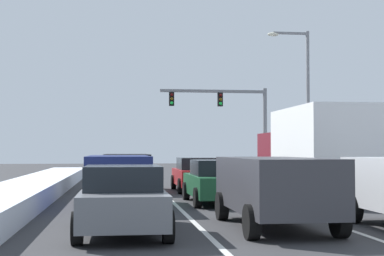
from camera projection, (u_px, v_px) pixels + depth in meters
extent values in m
plane|color=#333335|center=(228.00, 206.00, 19.04)|extent=(120.00, 120.00, 0.00)
cube|color=silver|center=(254.00, 197.00, 22.60)|extent=(0.14, 37.03, 0.01)
cube|color=silver|center=(168.00, 198.00, 22.16)|extent=(0.14, 37.03, 0.01)
cube|color=silver|center=(380.00, 188.00, 23.29)|extent=(1.85, 37.03, 0.61)
cube|color=silver|center=(28.00, 191.00, 21.49)|extent=(2.19, 37.03, 0.64)
cylinder|color=black|center=(353.00, 208.00, 14.55)|extent=(0.25, 0.74, 0.74)
cube|color=maroon|center=(291.00, 157.00, 23.82)|extent=(2.35, 2.20, 2.00)
cube|color=silver|center=(322.00, 144.00, 20.27)|extent=(2.35, 5.00, 2.60)
cylinder|color=black|center=(263.00, 183.00, 23.93)|extent=(0.28, 0.92, 0.92)
cylinder|color=black|center=(315.00, 183.00, 24.22)|extent=(0.28, 0.92, 0.92)
cylinder|color=black|center=(305.00, 193.00, 18.58)|extent=(0.28, 0.92, 0.92)
cylinder|color=black|center=(371.00, 192.00, 18.87)|extent=(0.28, 0.92, 0.92)
cube|color=#937F60|center=(254.00, 174.00, 29.35)|extent=(1.82, 4.50, 0.70)
cube|color=black|center=(254.00, 162.00, 29.23)|extent=(1.64, 2.20, 0.55)
cube|color=red|center=(251.00, 173.00, 27.09)|extent=(0.24, 0.08, 0.14)
cube|color=red|center=(279.00, 173.00, 27.27)|extent=(0.24, 0.08, 0.14)
cylinder|color=black|center=(231.00, 178.00, 30.76)|extent=(0.22, 0.66, 0.66)
cylinder|color=black|center=(263.00, 178.00, 30.99)|extent=(0.22, 0.66, 0.66)
cylinder|color=black|center=(244.00, 181.00, 27.69)|extent=(0.22, 0.66, 0.66)
cylinder|color=black|center=(279.00, 181.00, 27.92)|extent=(0.22, 0.66, 0.66)
cube|color=#38383D|center=(274.00, 184.00, 13.61)|extent=(1.95, 4.90, 1.25)
cube|color=black|center=(307.00, 177.00, 11.23)|extent=(1.56, 0.06, 0.55)
cube|color=red|center=(269.00, 197.00, 11.13)|extent=(0.20, 0.08, 0.28)
cube|color=red|center=(345.00, 196.00, 11.33)|extent=(0.20, 0.08, 0.28)
cylinder|color=black|center=(222.00, 206.00, 15.14)|extent=(0.25, 0.74, 0.74)
cylinder|color=black|center=(291.00, 205.00, 15.39)|extent=(0.25, 0.74, 0.74)
cylinder|color=black|center=(252.00, 222.00, 11.78)|extent=(0.25, 0.74, 0.74)
cylinder|color=black|center=(340.00, 220.00, 12.02)|extent=(0.25, 0.74, 0.74)
cube|color=#1E5633|center=(217.00, 185.00, 19.88)|extent=(1.82, 4.50, 0.70)
cube|color=black|center=(217.00, 168.00, 19.76)|extent=(1.64, 2.20, 0.55)
cube|color=red|center=(207.00, 186.00, 17.62)|extent=(0.24, 0.08, 0.14)
cube|color=red|center=(250.00, 185.00, 17.80)|extent=(0.24, 0.08, 0.14)
cylinder|color=black|center=(186.00, 191.00, 21.29)|extent=(0.22, 0.66, 0.66)
cylinder|color=black|center=(233.00, 190.00, 21.52)|extent=(0.22, 0.66, 0.66)
cylinder|color=black|center=(198.00, 198.00, 18.22)|extent=(0.22, 0.66, 0.66)
cylinder|color=black|center=(252.00, 197.00, 18.45)|extent=(0.22, 0.66, 0.66)
cube|color=maroon|center=(196.00, 177.00, 25.79)|extent=(1.82, 4.50, 0.70)
cube|color=black|center=(197.00, 164.00, 25.66)|extent=(1.64, 2.20, 0.55)
cube|color=red|center=(187.00, 177.00, 23.52)|extent=(0.24, 0.08, 0.14)
cube|color=red|center=(220.00, 177.00, 23.70)|extent=(0.24, 0.08, 0.14)
cylinder|color=black|center=(174.00, 182.00, 27.20)|extent=(0.22, 0.66, 0.66)
cylinder|color=black|center=(210.00, 182.00, 27.42)|extent=(0.22, 0.66, 0.66)
cylinder|color=black|center=(181.00, 186.00, 24.12)|extent=(0.22, 0.66, 0.66)
cylinder|color=black|center=(222.00, 186.00, 24.35)|extent=(0.22, 0.66, 0.66)
cube|color=slate|center=(123.00, 205.00, 12.77)|extent=(1.82, 4.50, 0.70)
cube|color=black|center=(123.00, 178.00, 12.64)|extent=(1.64, 2.20, 0.55)
cube|color=red|center=(86.00, 210.00, 10.50)|extent=(0.24, 0.08, 0.14)
cube|color=red|center=(161.00, 209.00, 10.68)|extent=(0.24, 0.08, 0.14)
cylinder|color=black|center=(86.00, 211.00, 14.18)|extent=(0.22, 0.66, 0.66)
cylinder|color=black|center=(157.00, 210.00, 14.40)|extent=(0.22, 0.66, 0.66)
cylinder|color=black|center=(77.00, 228.00, 11.10)|extent=(0.22, 0.66, 0.66)
cylinder|color=black|center=(168.00, 227.00, 11.33)|extent=(0.22, 0.66, 0.66)
cube|color=navy|center=(119.00, 175.00, 18.54)|extent=(1.95, 4.90, 1.25)
cube|color=black|center=(119.00, 169.00, 16.16)|extent=(1.56, 0.06, 0.55)
cube|color=red|center=(91.00, 182.00, 16.05)|extent=(0.20, 0.08, 0.28)
cube|color=red|center=(146.00, 182.00, 16.25)|extent=(0.20, 0.08, 0.28)
cylinder|color=black|center=(91.00, 192.00, 20.07)|extent=(0.25, 0.74, 0.74)
cylinder|color=black|center=(145.00, 192.00, 20.32)|extent=(0.25, 0.74, 0.74)
cylinder|color=black|center=(86.00, 201.00, 16.70)|extent=(0.25, 0.74, 0.74)
cylinder|color=black|center=(151.00, 200.00, 16.95)|extent=(0.25, 0.74, 0.74)
cube|color=black|center=(126.00, 168.00, 25.48)|extent=(1.95, 4.90, 1.25)
cube|color=black|center=(127.00, 163.00, 23.11)|extent=(1.56, 0.06, 0.55)
cube|color=red|center=(108.00, 173.00, 23.00)|extent=(0.20, 0.08, 0.28)
cube|color=red|center=(146.00, 172.00, 23.20)|extent=(0.20, 0.08, 0.28)
cylinder|color=black|center=(106.00, 181.00, 27.02)|extent=(0.25, 0.74, 0.74)
cylinder|color=black|center=(146.00, 181.00, 27.26)|extent=(0.25, 0.74, 0.74)
cylinder|color=black|center=(104.00, 186.00, 23.65)|extent=(0.25, 0.74, 0.74)
cylinder|color=black|center=(150.00, 185.00, 23.90)|extent=(0.25, 0.74, 0.74)
cylinder|color=slate|center=(265.00, 132.00, 40.03)|extent=(0.28, 0.28, 6.20)
cube|color=slate|center=(213.00, 91.00, 39.66)|extent=(7.40, 0.20, 0.20)
cube|color=black|center=(220.00, 100.00, 39.70)|extent=(0.34, 0.34, 0.95)
sphere|color=#4C0A0A|center=(221.00, 95.00, 39.53)|extent=(0.22, 0.22, 0.22)
sphere|color=#593F0C|center=(221.00, 99.00, 39.52)|extent=(0.22, 0.22, 0.22)
sphere|color=green|center=(221.00, 103.00, 39.51)|extent=(0.22, 0.22, 0.22)
cube|color=black|center=(172.00, 99.00, 39.26)|extent=(0.34, 0.34, 0.95)
sphere|color=#4C0A0A|center=(172.00, 95.00, 39.09)|extent=(0.22, 0.22, 0.22)
sphere|color=#593F0C|center=(172.00, 99.00, 39.08)|extent=(0.22, 0.22, 0.22)
sphere|color=green|center=(172.00, 103.00, 39.07)|extent=(0.22, 0.22, 0.22)
cylinder|color=gray|center=(308.00, 105.00, 35.26)|extent=(0.22, 0.22, 9.24)
cube|color=gray|center=(290.00, 33.00, 35.29)|extent=(2.20, 0.14, 0.14)
ellipsoid|color=#EAE5C6|center=(273.00, 34.00, 35.15)|extent=(0.70, 0.36, 0.24)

